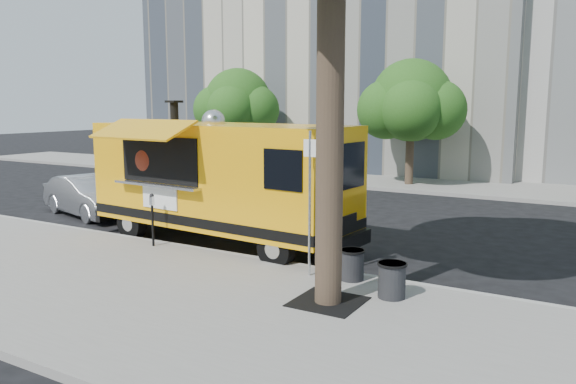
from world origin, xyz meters
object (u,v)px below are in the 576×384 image
at_px(food_truck, 220,178).
at_px(parking_meter, 152,213).
at_px(trash_bin_right, 392,279).
at_px(trash_bin_left, 352,264).
at_px(far_tree_a, 238,102).
at_px(sedan, 88,196).
at_px(sign_post, 310,195).
at_px(far_tree_b, 411,101).

bearing_deg(food_truck, parking_meter, -117.99).
relative_size(parking_meter, trash_bin_right, 2.03).
bearing_deg(trash_bin_left, trash_bin_right, -29.88).
distance_m(far_tree_a, sedan, 11.87).
height_order(far_tree_a, sedan, far_tree_a).
bearing_deg(sign_post, trash_bin_left, 10.79).
relative_size(far_tree_a, sign_post, 1.79).
distance_m(far_tree_b, trash_bin_left, 14.88).
distance_m(far_tree_a, trash_bin_right, 19.93).
distance_m(far_tree_a, parking_meter, 15.59).
relative_size(far_tree_b, trash_bin_left, 8.79).
height_order(far_tree_a, far_tree_b, far_tree_b).
height_order(far_tree_b, sedan, far_tree_b).
xyz_separation_m(sign_post, trash_bin_left, (0.89, 0.17, -1.36)).
relative_size(far_tree_b, sign_post, 1.83).
height_order(sign_post, sedan, sign_post).
distance_m(parking_meter, sedan, 5.64).
xyz_separation_m(sedan, trash_bin_left, (10.55, -2.38, -0.19)).
relative_size(far_tree_a, trash_bin_left, 8.56).
distance_m(sedan, trash_bin_right, 11.99).
xyz_separation_m(far_tree_a, parking_meter, (7.00, -13.65, -2.79)).
bearing_deg(food_truck, sign_post, -21.28).
height_order(far_tree_b, parking_meter, far_tree_b).
bearing_deg(food_truck, trash_bin_left, -14.76).
relative_size(sign_post, food_truck, 0.39).
relative_size(far_tree_a, far_tree_b, 0.97).
relative_size(sign_post, trash_bin_left, 4.80).
relative_size(trash_bin_left, trash_bin_right, 0.95).
xyz_separation_m(far_tree_b, trash_bin_left, (3.44, -14.08, -3.35)).
bearing_deg(far_tree_a, parking_meter, -62.85).
bearing_deg(sign_post, far_tree_b, 100.15).
relative_size(far_tree_b, sedan, 1.35).
bearing_deg(parking_meter, trash_bin_left, -0.32).
distance_m(parking_meter, food_truck, 1.96).
relative_size(parking_meter, trash_bin_left, 2.13).
bearing_deg(parking_meter, far_tree_a, 117.15).
height_order(far_tree_b, trash_bin_right, far_tree_b).
xyz_separation_m(sign_post, parking_meter, (-4.55, 0.20, -0.87)).
distance_m(far_tree_b, sedan, 14.05).
height_order(sedan, trash_bin_left, sedan).
bearing_deg(far_tree_a, sign_post, -50.17).
distance_m(far_tree_a, sign_post, 18.14).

